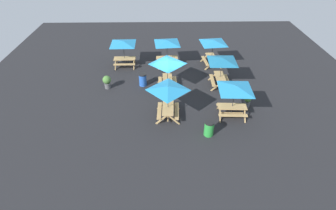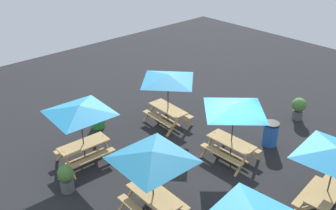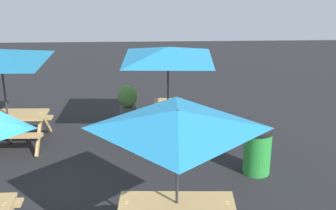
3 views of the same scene
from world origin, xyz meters
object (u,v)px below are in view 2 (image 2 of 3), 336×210
Objects in this scene: picnic_table_0 at (336,157)px; picnic_table_1 at (168,81)px; picnic_table_2 at (80,114)px; picnic_table_6 at (152,161)px; trash_bin_blue at (270,134)px; potted_plant_1 at (66,177)px; potted_plant_0 at (299,107)px; picnic_table_3 at (234,111)px; trash_bin_green at (98,117)px.

picnic_table_1 is at bearing -96.02° from picnic_table_0.
picnic_table_2 is 3.74m from picnic_table_6.
potted_plant_1 is (2.88, 7.20, 0.04)m from trash_bin_blue.
picnic_table_6 is 3.38m from potted_plant_1.
picnic_table_2 reaches higher than potted_plant_1.
potted_plant_0 is at bearing -126.06° from picnic_table_1.
picnic_table_0 is 1.21× the size of picnic_table_3.
picnic_table_3 and picnic_table_6 have the same top height.
trash_bin_green is (5.24, 2.32, -1.49)m from picnic_table_3.
potted_plant_0 is at bearing -147.30° from picnic_table_0.
potted_plant_1 is at bearing 68.19° from trash_bin_blue.
trash_bin_green is (1.78, -1.72, -1.49)m from picnic_table_2.
picnic_table_6 is at bearing -153.30° from potted_plant_1.
picnic_table_2 is 1.00× the size of picnic_table_6.
picnic_table_0 is 2.87× the size of trash_bin_green.
trash_bin_blue is at bearing -104.51° from picnic_table_3.
picnic_table_2 is 2.79× the size of potted_plant_0.
picnic_table_2 is 2.83× the size of potted_plant_1.
potted_plant_1 is at bearing -54.52° from picnic_table_0.
picnic_table_1 is 3.45m from picnic_table_3.
picnic_table_1 is 5.65m from potted_plant_1.
potted_plant_0 reaches higher than trash_bin_green.
picnic_table_2 is 2.88× the size of trash_bin_blue.
picnic_table_2 is 2.88× the size of trash_bin_green.
picnic_table_3 reaches higher than potted_plant_1.
potted_plant_1 is at bearing 75.53° from potted_plant_0.
picnic_table_3 is 2.38× the size of trash_bin_green.
picnic_table_2 is 9.36m from potted_plant_0.
potted_plant_0 reaches higher than trash_bin_blue.
picnic_table_1 is 2.38× the size of trash_bin_green.
picnic_table_3 is 0.83× the size of picnic_table_6.
potted_plant_1 is (-1.01, 1.28, -1.45)m from picnic_table_2.
picnic_table_3 is (3.65, -0.02, 0.00)m from picnic_table_0.
picnic_table_0 is 1.00× the size of picnic_table_2.
picnic_table_1 and picnic_table_3 have the same top height.
picnic_table_6 is (-3.73, 3.99, 0.00)m from picnic_table_1.
potted_plant_0 is at bearing 160.17° from picnic_table_2.
trash_bin_green is at bearing -131.29° from picnic_table_2.
trash_bin_green is (1.79, 2.36, -1.49)m from picnic_table_1.
picnic_table_0 reaches higher than potted_plant_1.
picnic_table_1 is at bearing -177.46° from picnic_table_2.
picnic_table_2 is at bearing 56.62° from trash_bin_blue.
picnic_table_1 is at bearing -79.43° from potted_plant_1.
picnic_table_3 is 3.96m from picnic_table_6.
picnic_table_0 is 8.17m from picnic_table_2.
picnic_table_3 reaches higher than trash_bin_green.
trash_bin_blue is at bearing -111.81° from potted_plant_1.
picnic_table_6 is 8.57m from potted_plant_0.
picnic_table_2 is 2.19m from potted_plant_1.
potted_plant_0 is at bearing -92.57° from picnic_table_3.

